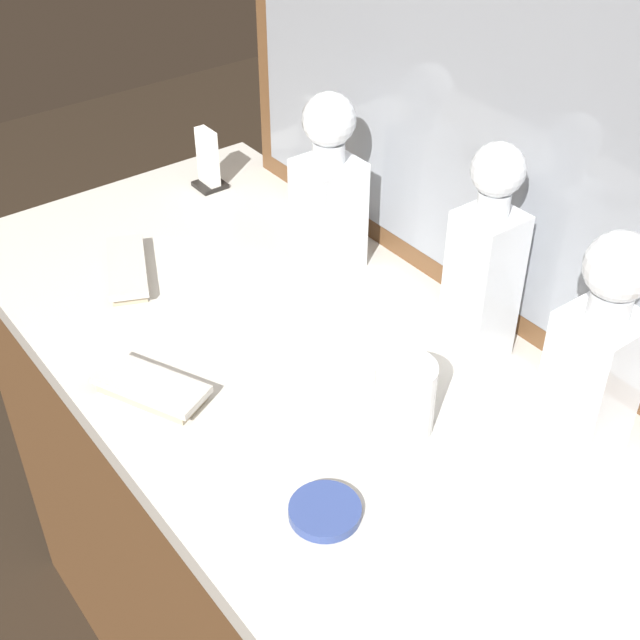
% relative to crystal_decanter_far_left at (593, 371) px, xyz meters
% --- Properties ---
extents(dresser, '(1.28, 0.58, 0.86)m').
position_rel_crystal_decanter_far_left_xyz_m(dresser, '(-0.30, -0.16, -0.55)').
color(dresser, brown).
rests_on(dresser, ground_plane).
extents(dresser_mirror, '(1.06, 0.03, 0.79)m').
position_rel_crystal_decanter_far_left_xyz_m(dresser_mirror, '(-0.30, 0.12, 0.28)').
color(dresser_mirror, brown).
rests_on(dresser_mirror, dresser).
extents(crystal_decanter_far_left, '(0.08, 0.08, 0.30)m').
position_rel_crystal_decanter_far_left_xyz_m(crystal_decanter_far_left, '(0.00, 0.00, 0.00)').
color(crystal_decanter_far_left, white).
rests_on(crystal_decanter_far_left, dresser).
extents(crystal_decanter_center, '(0.07, 0.07, 0.31)m').
position_rel_crystal_decanter_far_left_xyz_m(crystal_decanter_center, '(-0.20, 0.03, 0.01)').
color(crystal_decanter_center, white).
rests_on(crystal_decanter_center, dresser).
extents(crystal_decanter_right, '(0.09, 0.09, 0.28)m').
position_rel_crystal_decanter_far_left_xyz_m(crystal_decanter_right, '(-0.50, 0.01, -0.01)').
color(crystal_decanter_right, white).
rests_on(crystal_decanter_right, dresser).
extents(crystal_tumbler_front, '(0.07, 0.07, 0.10)m').
position_rel_crystal_decanter_far_left_xyz_m(crystal_tumbler_front, '(-0.15, -0.14, -0.08)').
color(crystal_tumbler_front, white).
rests_on(crystal_tumbler_front, dresser).
extents(silver_brush_front, '(0.17, 0.12, 0.02)m').
position_rel_crystal_decanter_far_left_xyz_m(silver_brush_front, '(-0.65, -0.26, -0.11)').
color(silver_brush_front, '#B7A88C').
rests_on(silver_brush_front, dresser).
extents(silver_brush_far_right, '(0.16, 0.12, 0.02)m').
position_rel_crystal_decanter_far_left_xyz_m(silver_brush_far_right, '(-0.39, -0.36, -0.11)').
color(silver_brush_far_right, '#B7A88C').
rests_on(silver_brush_far_right, dresser).
extents(porcelain_dish, '(0.08, 0.08, 0.01)m').
position_rel_crystal_decanter_far_left_xyz_m(porcelain_dish, '(-0.10, -0.30, -0.11)').
color(porcelain_dish, '#33478C').
rests_on(porcelain_dish, dresser).
extents(napkin_holder, '(0.05, 0.05, 0.11)m').
position_rel_crystal_decanter_far_left_xyz_m(napkin_holder, '(-0.82, -0.01, -0.07)').
color(napkin_holder, black).
rests_on(napkin_holder, dresser).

